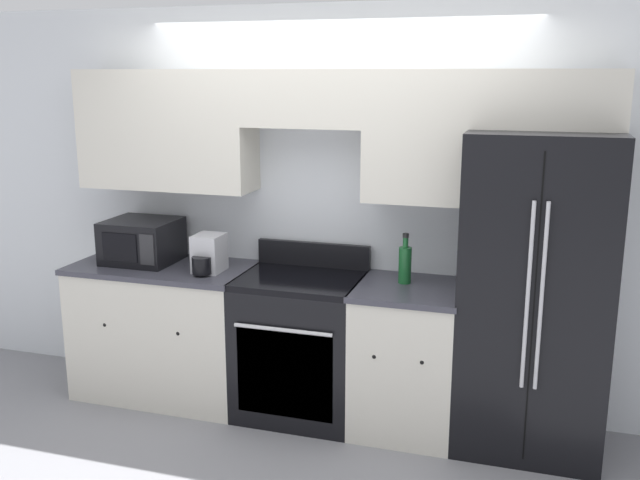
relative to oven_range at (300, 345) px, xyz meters
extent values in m
plane|color=gray|center=(0.13, -0.31, -0.47)|extent=(12.00, 12.00, 0.00)
cube|color=silver|center=(0.13, 0.35, 0.83)|extent=(8.00, 0.06, 2.60)
cube|color=beige|center=(-0.98, 0.16, 1.34)|extent=(1.18, 0.33, 0.78)
cube|color=beige|center=(0.00, 0.16, 1.56)|extent=(0.77, 0.33, 0.35)
cube|color=beige|center=(1.11, 0.16, 1.34)|extent=(1.45, 0.33, 0.78)
cube|color=beige|center=(-0.98, 0.00, -0.02)|extent=(1.18, 0.62, 0.89)
cube|color=#383842|center=(-0.98, 0.00, 0.44)|extent=(1.21, 0.64, 0.03)
sphere|color=black|center=(-1.24, -0.30, 0.11)|extent=(0.03, 0.03, 0.03)
sphere|color=black|center=(-0.71, -0.30, 0.11)|extent=(0.03, 0.03, 0.03)
cube|color=beige|center=(0.69, 0.00, -0.02)|extent=(0.62, 0.62, 0.89)
cube|color=#383842|center=(0.69, 0.00, 0.44)|extent=(0.64, 0.64, 0.03)
sphere|color=black|center=(0.55, -0.30, 0.11)|extent=(0.03, 0.03, 0.03)
sphere|color=black|center=(0.83, -0.30, 0.11)|extent=(0.03, 0.03, 0.03)
cube|color=black|center=(0.00, 0.00, -0.03)|extent=(0.77, 0.62, 0.88)
cube|color=black|center=(0.00, -0.30, -0.07)|extent=(0.62, 0.01, 0.56)
cube|color=black|center=(0.00, 0.00, 0.44)|extent=(0.77, 0.62, 0.04)
cube|color=black|center=(0.00, 0.28, 0.54)|extent=(0.77, 0.04, 0.16)
cylinder|color=silver|center=(0.00, -0.33, 0.22)|extent=(0.62, 0.02, 0.02)
cube|color=black|center=(1.42, 0.07, 0.47)|extent=(0.83, 0.76, 1.87)
cube|color=black|center=(1.42, -0.31, 0.47)|extent=(0.01, 0.01, 1.72)
cylinder|color=#B7B7BC|center=(1.38, -0.33, 0.56)|extent=(0.02, 0.02, 1.03)
cylinder|color=#B7B7BC|center=(1.45, -0.33, 0.56)|extent=(0.02, 0.02, 1.03)
cube|color=black|center=(-1.14, 0.05, 0.60)|extent=(0.46, 0.42, 0.29)
cube|color=black|center=(-1.19, -0.16, 0.60)|extent=(0.25, 0.01, 0.19)
cube|color=#262628|center=(-0.98, -0.16, 0.60)|extent=(0.10, 0.01, 0.20)
cylinder|color=#195928|center=(0.65, 0.07, 0.57)|extent=(0.08, 0.08, 0.22)
cylinder|color=#195928|center=(0.65, 0.07, 0.71)|extent=(0.03, 0.03, 0.06)
cylinder|color=black|center=(0.65, 0.07, 0.75)|extent=(0.04, 0.04, 0.02)
cube|color=#B7B7BC|center=(-0.60, -0.04, 0.58)|extent=(0.18, 0.20, 0.24)
cylinder|color=black|center=(-0.60, -0.15, 0.52)|extent=(0.12, 0.12, 0.11)
camera|label=1|loc=(1.40, -4.08, 1.72)|focal=40.00mm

